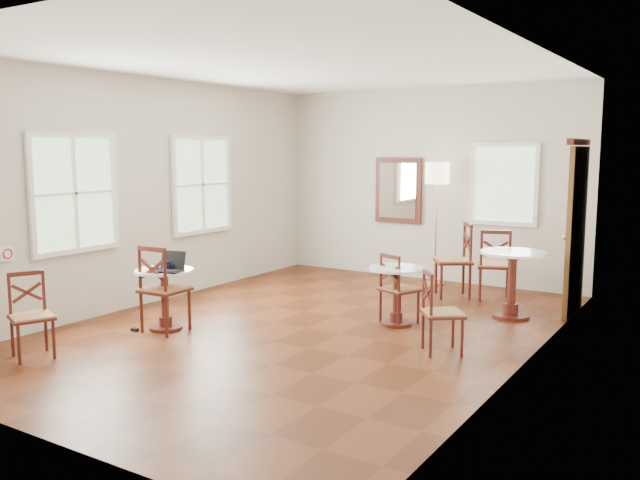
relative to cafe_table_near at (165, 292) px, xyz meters
The scene contains 17 objects.
ground 1.68m from the cafe_table_near, 33.84° to the left, with size 7.00×7.00×0.00m, color #56240E.
room_shell 2.27m from the cafe_table_near, 42.42° to the left, with size 5.02×7.02×3.01m.
cafe_table_near is the anchor object (origin of this frame).
cafe_table_mid 2.69m from the cafe_table_near, 36.51° to the left, with size 0.65×0.65×0.69m.
cafe_table_back 4.17m from the cafe_table_near, 39.46° to the left, with size 0.79×0.79×0.83m.
chair_near_a 0.12m from the cafe_table_near, 53.01° to the right, with size 0.48×0.48×1.00m.
chair_near_b 1.50m from the cafe_table_near, 104.37° to the right, with size 0.51×0.51×0.85m.
chair_mid_a 2.73m from the cafe_table_near, 38.05° to the left, with size 0.50×0.50×0.84m.
chair_mid_b 3.14m from the cafe_table_near, 15.66° to the left, with size 0.55×0.55×0.85m.
chair_back_a 4.44m from the cafe_table_near, 52.10° to the left, with size 0.58×0.58×0.99m.
chair_back_b 4.06m from the cafe_table_near, 57.33° to the left, with size 0.67×0.67×1.05m.
floor_lamp 4.52m from the cafe_table_near, 68.04° to the left, with size 0.36×0.36×1.86m.
laptop 0.35m from the cafe_table_near, 15.69° to the right, with size 0.35×0.32×0.22m.
mouse 0.30m from the cafe_table_near, 117.40° to the right, with size 0.11×0.07×0.04m, color black.
navy_mug 0.33m from the cafe_table_near, ahead, with size 0.13×0.09×0.10m.
water_glass 0.32m from the cafe_table_near, 59.69° to the right, with size 0.06×0.06×0.09m, color white.
power_adapter 0.54m from the cafe_table_near, 133.58° to the right, with size 0.09×0.05×0.03m, color black.
Camera 1 is at (4.15, -6.28, 2.07)m, focal length 37.40 mm.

